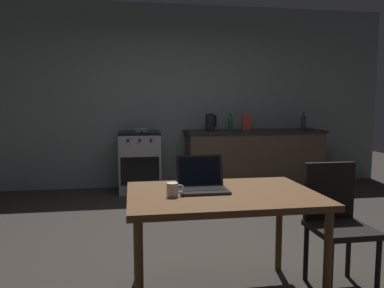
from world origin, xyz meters
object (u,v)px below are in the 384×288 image
object	(u,v)px
laptop	(202,184)
electric_kettle	(210,122)
bottle	(304,122)
stove_oven	(140,162)
bottle_b	(230,123)
dining_table	(222,203)
frying_pan	(141,130)
chair	(336,217)
coffee_mug	(173,190)
cereal_box	(246,122)

from	to	relation	value
laptop	electric_kettle	distance (m)	3.26
electric_kettle	bottle	bearing A→B (deg)	-1.93
stove_oven	bottle_b	size ratio (longest dim) A/B	3.59
dining_table	frying_pan	bearing A→B (deg)	97.58
stove_oven	frying_pan	size ratio (longest dim) A/B	2.21
stove_oven	bottle_b	bearing A→B (deg)	3.35
chair	laptop	distance (m)	1.01
electric_kettle	coffee_mug	size ratio (longest dim) A/B	2.38
cereal_box	electric_kettle	bearing A→B (deg)	-178.00
stove_oven	bottle_b	world-z (taller)	bottle_b
stove_oven	coffee_mug	size ratio (longest dim) A/B	8.13
laptop	cereal_box	distance (m)	3.45
coffee_mug	cereal_box	bearing A→B (deg)	65.49
laptop	coffee_mug	world-z (taller)	laptop
coffee_mug	dining_table	bearing A→B (deg)	11.17
chair	cereal_box	xyz separation A→B (m)	(0.34, 3.18, 0.52)
coffee_mug	cereal_box	distance (m)	3.66
stove_oven	electric_kettle	size ratio (longest dim) A/B	3.41
chair	bottle_b	world-z (taller)	bottle_b
frying_pan	coffee_mug	bearing A→B (deg)	-88.26
dining_table	chair	distance (m)	0.87
bottle	laptop	bearing A→B (deg)	-125.45
frying_pan	stove_oven	bearing A→B (deg)	140.65
frying_pan	laptop	bearing A→B (deg)	-84.39
dining_table	laptop	world-z (taller)	laptop
electric_kettle	frying_pan	world-z (taller)	electric_kettle
dining_table	bottle	bearing A→B (deg)	56.63
chair	cereal_box	distance (m)	3.24
dining_table	cereal_box	size ratio (longest dim) A/B	4.95
stove_oven	frying_pan	xyz separation A→B (m)	(0.03, -0.03, 0.47)
chair	frying_pan	bearing A→B (deg)	123.34
dining_table	laptop	distance (m)	0.18
laptop	cereal_box	bearing A→B (deg)	62.34
bottle	stove_oven	bearing A→B (deg)	178.94
electric_kettle	dining_table	bearing A→B (deg)	-100.74
stove_oven	bottle	world-z (taller)	bottle
laptop	frying_pan	world-z (taller)	laptop
chair	cereal_box	bearing A→B (deg)	95.11
laptop	bottle_b	size ratio (longest dim) A/B	1.28
laptop	electric_kettle	size ratio (longest dim) A/B	1.22
laptop	bottle	xyz separation A→B (m)	(2.22, 3.12, 0.25)
coffee_mug	frying_pan	bearing A→B (deg)	91.74
stove_oven	dining_table	world-z (taller)	stove_oven
bottle_b	dining_table	bearing A→B (deg)	-105.95
chair	electric_kettle	world-z (taller)	electric_kettle
bottle	frying_pan	world-z (taller)	bottle
laptop	electric_kettle	world-z (taller)	electric_kettle
cereal_box	dining_table	bearing A→B (deg)	-110.03
bottle	bottle_b	bearing A→B (deg)	173.56
electric_kettle	coffee_mug	world-z (taller)	electric_kettle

